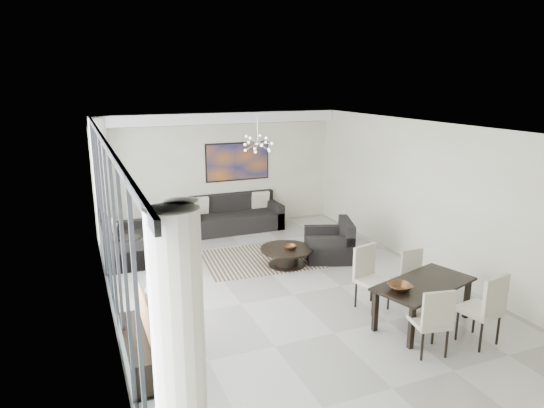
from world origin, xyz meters
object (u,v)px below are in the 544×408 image
sofa_main (233,218)px  tv_console (141,351)px  television (152,313)px  coffee_table (286,256)px  dining_table (424,288)px

sofa_main → tv_console: sofa_main is taller
sofa_main → television: television is taller
tv_console → television: bearing=-17.5°
sofa_main → tv_console: bearing=-119.4°
sofa_main → coffee_table: bearing=-85.3°
sofa_main → dining_table: 5.89m
sofa_main → dining_table: (1.16, -5.77, 0.30)m
sofa_main → dining_table: size_ratio=1.32×
coffee_table → dining_table: (0.93, -3.01, 0.38)m
television → tv_console: bearing=65.9°
coffee_table → television: television is taller
coffee_table → dining_table: dining_table is taller
coffee_table → tv_console: size_ratio=0.72×
television → dining_table: size_ratio=0.59×
television → sofa_main: bearing=-34.4°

